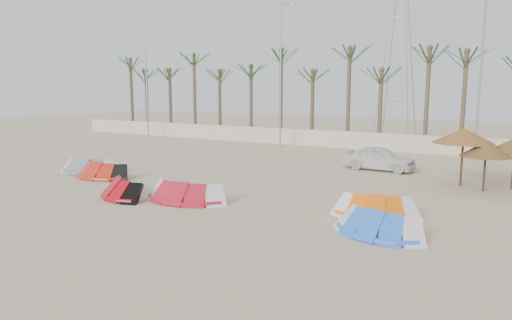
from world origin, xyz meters
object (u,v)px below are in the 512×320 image
Objects in this scene: kite_blue at (380,221)px; parasol_left at (464,136)px; kite_red_right at (189,190)px; kite_red_left at (106,169)px; kite_grey at (92,165)px; parasol_mid at (486,149)px; kite_red_mid at (128,186)px; car at (379,158)px; kite_orange at (378,205)px.

parasol_left is at bearing 81.80° from kite_blue.
kite_red_right is at bearing -137.14° from parasol_left.
parasol_left is at bearing 23.15° from kite_red_left.
parasol_left reaches higher than kite_grey.
parasol_mid is at bearing 16.56° from kite_grey.
kite_red_right is at bearing 176.36° from kite_blue.
kite_blue is at bearing -9.63° from kite_grey.
kite_red_mid is 0.96× the size of kite_red_right.
kite_grey is at bearing 126.32° from car.
kite_red_right is (6.89, -1.73, 0.00)m from kite_red_left.
parasol_mid reaches higher than kite_grey.
car reaches higher than kite_red_left.
kite_blue is at bearing 1.30° from kite_red_mid.
kite_red_mid and kite_orange have the same top height.
kite_red_left and kite_red_right have the same top height.
parasol_left is at bearing 145.71° from parasol_mid.
kite_grey and kite_red_right have the same top height.
kite_orange is at bearing -105.24° from parasol_left.
kite_red_mid is (5.89, -3.07, -0.00)m from kite_grey.
kite_red_left is 1.49× the size of parasol_mid.
kite_red_left is at bearing 171.47° from kite_blue.
kite_blue is at bearing -8.53° from kite_red_left.
car is (-4.51, 2.30, -1.70)m from parasol_left.
parasol_mid is 0.57× the size of car.
kite_red_left is 14.30m from kite_orange.
kite_red_right is (8.65, -2.32, 0.00)m from kite_grey.
kite_red_left and kite_red_mid have the same top height.
parasol_left is at bearing 37.92° from kite_red_mid.
parasol_mid is 6.41m from car.
parasol_left is 0.71× the size of car.
parasol_mid is at bearing 65.24° from kite_orange.
car reaches higher than kite_grey.
kite_red_left is 1.05× the size of kite_blue.
kite_grey is 1.10× the size of kite_orange.
car is (7.59, 11.73, 0.26)m from kite_red_mid.
parasol_left is 5.34m from car.
kite_blue is (14.92, -2.24, -0.00)m from kite_red_left.
parasol_mid is (19.02, 5.66, 1.49)m from kite_grey.
kite_orange is 7.64m from parasol_left.
kite_orange is at bearing -114.76° from parasol_mid.
kite_red_right is 1.31× the size of parasol_left.
kite_red_mid and kite_blue have the same top height.
kite_grey is at bearing 177.26° from kite_orange.
kite_blue is 9.48m from parasol_left.
kite_red_mid is 1.09× the size of kite_orange.
kite_red_right is 11.99m from car.
kite_red_mid is at bearing -167.22° from kite_orange.
parasol_left is (1.94, 7.12, 1.97)m from kite_orange.
kite_grey is at bearing 164.99° from kite_red_right.
kite_grey is at bearing -163.44° from parasol_mid.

